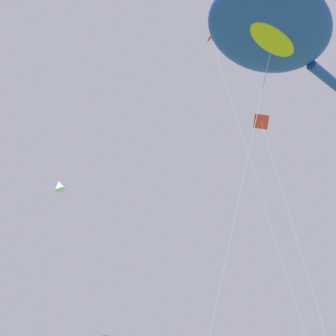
# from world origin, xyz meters

# --- Properties ---
(big_show_kite) EXTENTS (11.94, 7.07, 14.92)m
(big_show_kite) POSITION_xyz_m (2.12, 4.11, 14.24)
(big_show_kite) COLOR blue
(big_show_kite) RESTS_ON ground
(small_kite_tiny_distant) EXTENTS (3.62, 2.31, 21.48)m
(small_kite_tiny_distant) POSITION_xyz_m (5.13, 10.33, 17.96)
(small_kite_tiny_distant) COLOR red
(small_kite_tiny_distant) RESTS_ON ground
(small_kite_box_yellow) EXTENTS (1.41, 4.52, 15.76)m
(small_kite_box_yellow) POSITION_xyz_m (0.68, 24.57, 15.23)
(small_kite_box_yellow) COLOR white
(small_kite_box_yellow) RESTS_ON ground
(small_kite_bird_shape) EXTENTS (1.36, 2.87, 18.06)m
(small_kite_bird_shape) POSITION_xyz_m (9.95, 11.93, 16.60)
(small_kite_bird_shape) COLOR red
(small_kite_bird_shape) RESTS_ON ground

